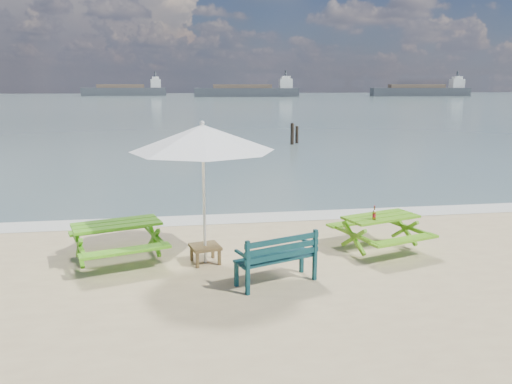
{
  "coord_description": "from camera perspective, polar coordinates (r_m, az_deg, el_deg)",
  "views": [
    {
      "loc": [
        -1.31,
        -7.0,
        3.21
      ],
      "look_at": [
        0.22,
        3.0,
        1.0
      ],
      "focal_mm": 35.0,
      "sensor_mm": 36.0,
      "label": 1
    }
  ],
  "objects": [
    {
      "name": "picnic_table_left",
      "position": [
        9.51,
        -15.52,
        -5.62
      ],
      "size": [
        1.97,
        2.09,
        0.73
      ],
      "color": "#53AA19",
      "rests_on": "ground"
    },
    {
      "name": "patio_umbrella",
      "position": [
        8.73,
        -6.12,
        6.17
      ],
      "size": [
        3.05,
        3.05,
        2.52
      ],
      "color": "silver",
      "rests_on": "ground"
    },
    {
      "name": "cargo_ships",
      "position": [
        133.65,
        11.2,
        11.21
      ],
      "size": [
        152.42,
        23.52,
        4.4
      ],
      "color": "#373B41",
      "rests_on": "ground"
    },
    {
      "name": "foam_strip",
      "position": [
        12.11,
        -2.2,
        -3.03
      ],
      "size": [
        22.0,
        0.9,
        0.01
      ],
      "primitive_type": "cube",
      "color": "silver",
      "rests_on": "ground"
    },
    {
      "name": "swimmer",
      "position": [
        24.28,
        -10.0,
        3.28
      ],
      "size": [
        0.69,
        0.53,
        1.68
      ],
      "color": "tan",
      "rests_on": "ground"
    },
    {
      "name": "picnic_table_right",
      "position": [
        10.08,
        13.98,
        -4.64
      ],
      "size": [
        1.88,
        1.98,
        0.69
      ],
      "color": "#5BA218",
      "rests_on": "ground"
    },
    {
      "name": "beer_bottle",
      "position": [
        9.66,
        13.36,
        -2.57
      ],
      "size": [
        0.07,
        0.07,
        0.26
      ],
      "color": "#994C16",
      "rests_on": "picnic_table_right"
    },
    {
      "name": "park_bench",
      "position": [
        8.25,
        2.3,
        -8.66
      ],
      "size": [
        1.42,
        0.89,
        0.83
      ],
      "color": "#0D3439",
      "rests_on": "ground"
    },
    {
      "name": "sea",
      "position": [
        92.07,
        -8.02,
        10.19
      ],
      "size": [
        300.0,
        300.0,
        0.0
      ],
      "primitive_type": "plane",
      "color": "slate",
      "rests_on": "ground"
    },
    {
      "name": "side_table",
      "position": [
        9.2,
        -5.82,
        -7.02
      ],
      "size": [
        0.61,
        0.61,
        0.33
      ],
      "color": "brown",
      "rests_on": "ground"
    },
    {
      "name": "mooring_pilings",
      "position": [
        27.16,
        4.37,
        6.4
      ],
      "size": [
        0.58,
        0.78,
        1.34
      ],
      "color": "black",
      "rests_on": "ground"
    }
  ]
}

